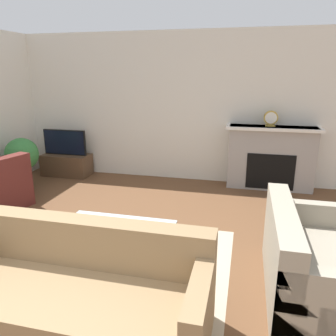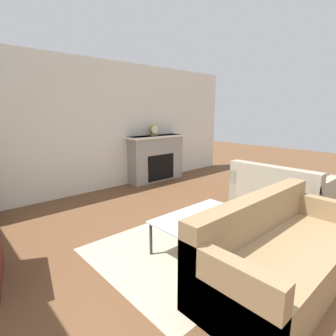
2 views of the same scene
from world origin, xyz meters
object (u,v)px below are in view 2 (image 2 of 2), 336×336
couch_sectional (279,254)px  coffee_table (199,218)px  couch_loveseat (279,194)px  mantel_clock (154,130)px

couch_sectional → coffee_table: size_ratio=1.73×
couch_sectional → couch_loveseat: same height
couch_loveseat → couch_sectional: bearing=115.1°
couch_loveseat → coffee_table: (-1.93, 0.10, 0.09)m
couch_sectional → couch_loveseat: bearing=25.1°
couch_sectional → couch_loveseat: (1.86, 0.87, 0.00)m
couch_sectional → mantel_clock: 4.26m
couch_loveseat → mantel_clock: (-0.28, 2.97, 0.95)m
couch_loveseat → coffee_table: size_ratio=1.23×
couch_loveseat → coffee_table: couch_loveseat is taller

